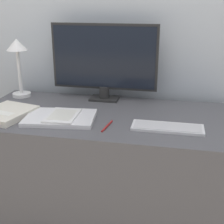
# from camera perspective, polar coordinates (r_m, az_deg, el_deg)

# --- Properties ---
(wall_back) EXTENTS (3.60, 0.05, 2.40)m
(wall_back) POSITION_cam_1_polar(r_m,az_deg,el_deg) (1.86, 1.45, 17.95)
(wall_back) COLOR #B2BCC6
(wall_back) RESTS_ON ground_plane
(desk) EXTENTS (1.33, 0.62, 0.72)m
(desk) POSITION_cam_1_polar(r_m,az_deg,el_deg) (1.73, -1.15, -11.62)
(desk) COLOR #4C4C51
(desk) RESTS_ON ground_plane
(monitor) EXTENTS (0.60, 0.11, 0.43)m
(monitor) POSITION_cam_1_polar(r_m,az_deg,el_deg) (1.75, -1.46, 9.43)
(monitor) COLOR #262626
(monitor) RESTS_ON desk
(keyboard) EXTENTS (0.32, 0.11, 0.01)m
(keyboard) POSITION_cam_1_polar(r_m,az_deg,el_deg) (1.42, 10.10, -2.79)
(keyboard) COLOR silver
(keyboard) RESTS_ON desk
(laptop) EXTENTS (0.35, 0.26, 0.02)m
(laptop) POSITION_cam_1_polar(r_m,az_deg,el_deg) (1.52, -9.42, -1.04)
(laptop) COLOR silver
(laptop) RESTS_ON desk
(ereader) EXTENTS (0.15, 0.20, 0.01)m
(ereader) POSITION_cam_1_polar(r_m,az_deg,el_deg) (1.51, -9.05, -0.64)
(ereader) COLOR white
(ereader) RESTS_ON laptop
(desk_lamp) EXTENTS (0.12, 0.12, 0.34)m
(desk_lamp) POSITION_cam_1_polar(r_m,az_deg,el_deg) (1.89, -16.84, 9.66)
(desk_lamp) COLOR white
(desk_lamp) RESTS_ON desk
(notebook) EXTENTS (0.27, 0.30, 0.03)m
(notebook) POSITION_cam_1_polar(r_m,az_deg,el_deg) (1.63, -18.73, -0.21)
(notebook) COLOR silver
(notebook) RESTS_ON desk
(pen) EXTENTS (0.03, 0.13, 0.01)m
(pen) POSITION_cam_1_polar(r_m,az_deg,el_deg) (1.42, -0.91, -2.59)
(pen) COLOR maroon
(pen) RESTS_ON desk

